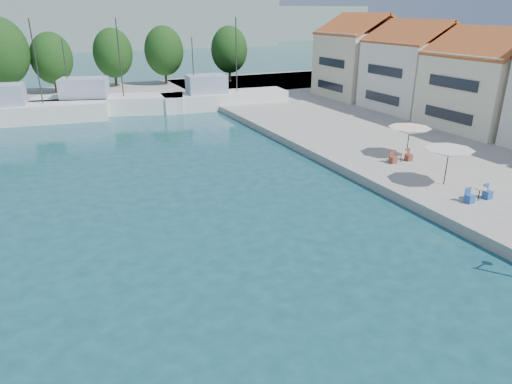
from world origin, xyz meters
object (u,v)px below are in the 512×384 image
trawler_02 (24,112)px  trawler_03 (105,103)px  umbrella_cream (409,131)px  umbrella_white (449,153)px  trawler_04 (222,99)px

trawler_02 → trawler_03: bearing=15.6°
umbrella_cream → umbrella_white: bearing=-110.3°
trawler_02 → umbrella_white: bearing=-46.6°
trawler_03 → trawler_02: bearing=-156.0°
trawler_03 → umbrella_white: trawler_03 is taller
trawler_02 → umbrella_cream: trawler_02 is taller
trawler_02 → umbrella_white: size_ratio=5.39×
trawler_02 → trawler_04: size_ratio=1.07×
trawler_03 → umbrella_white: bearing=-49.6°
trawler_03 → umbrella_cream: trawler_03 is taller
umbrella_white → umbrella_cream: size_ratio=0.96×
trawler_04 → umbrella_cream: size_ratio=4.82×
trawler_03 → trawler_04: 12.83m
trawler_04 → umbrella_white: bearing=-80.0°
trawler_02 → umbrella_cream: size_ratio=5.17×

